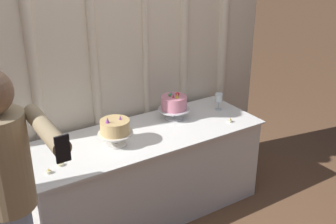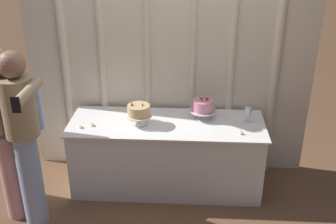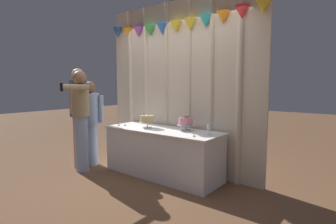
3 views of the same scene
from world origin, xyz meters
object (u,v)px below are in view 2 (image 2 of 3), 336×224
tealight_near_left (92,125)px  guest_man_pink_jacket (19,128)px  tealight_near_right (241,133)px  guest_man_dark_suit (4,126)px  wine_glass (248,112)px  cake_display_nearleft (139,111)px  cake_table (167,155)px  cake_display_nearright (203,106)px  tealight_far_left (81,127)px  guest_girl_blue_dress (23,133)px

tealight_near_left → guest_man_pink_jacket: 0.68m
guest_man_pink_jacket → tealight_near_right: bearing=4.1°
guest_man_dark_suit → tealight_near_left: bearing=33.9°
wine_glass → guest_man_dark_suit: bearing=-164.2°
guest_man_dark_suit → cake_display_nearleft: bearing=24.7°
tealight_near_left → cake_table: bearing=8.6°
cake_display_nearright → tealight_far_left: cake_display_nearright is taller
cake_display_nearleft → cake_display_nearright: 0.66m
wine_glass → guest_girl_blue_dress: guest_girl_blue_dress is taller
tealight_near_right → guest_man_dark_suit: guest_man_dark_suit is taller
tealight_far_left → guest_man_dark_suit: bearing=-145.0°
cake_table → cake_display_nearleft: bearing=-171.0°
tealight_near_left → tealight_near_right: bearing=-3.5°
cake_table → guest_girl_blue_dress: 1.49m
tealight_near_right → guest_man_pink_jacket: 2.10m
tealight_near_left → guest_girl_blue_dress: bearing=-128.7°
cake_table → guest_man_pink_jacket: size_ratio=1.30×
guest_girl_blue_dress → guest_man_pink_jacket: bearing=119.1°
cake_display_nearright → cake_display_nearleft: bearing=-165.2°
cake_table → wine_glass: (0.81, 0.07, 0.49)m
cake_table → wine_glass: wine_glass is taller
tealight_near_right → guest_man_pink_jacket: (-2.09, -0.15, 0.07)m
guest_man_dark_suit → tealight_near_right: bearing=9.6°
tealight_near_right → guest_girl_blue_dress: 1.98m
wine_glass → guest_girl_blue_dress: bearing=-159.6°
guest_man_pink_jacket → wine_glass: bearing=10.8°
cake_display_nearleft → wine_glass: bearing=5.8°
guest_man_dark_suit → guest_man_pink_jacket: 0.25m
tealight_far_left → tealight_near_left: bearing=27.5°
wine_glass → guest_man_dark_suit: (-2.22, -0.63, 0.10)m
cake_display_nearleft → tealight_near_right: cake_display_nearleft is taller
cake_table → guest_man_pink_jacket: 1.49m
tealight_near_right → wine_glass: bearing=71.9°
tealight_near_right → tealight_far_left: bearing=178.7°
cake_display_nearleft → guest_man_pink_jacket: bearing=-164.4°
cake_display_nearleft → tealight_far_left: bearing=-167.8°
tealight_far_left → tealight_near_right: size_ratio=0.99×
wine_glass → guest_man_dark_suit: guest_man_dark_suit is taller
guest_man_pink_jacket → cake_display_nearright: bearing=15.3°
cake_display_nearright → tealight_near_left: size_ratio=6.09×
cake_display_nearright → wine_glass: bearing=-7.7°
guest_man_pink_jacket → cake_display_nearleft: bearing=15.6°
tealight_far_left → tealight_near_left: 0.11m
cake_table → tealight_far_left: tealight_far_left is taller
tealight_near_right → guest_man_dark_suit: 2.17m
guest_man_pink_jacket → tealight_near_left: bearing=20.5°
tealight_far_left → guest_man_pink_jacket: size_ratio=0.02×
cake_table → tealight_near_left: 0.84m
wine_glass → tealight_near_right: wine_glass is taller
guest_man_pink_jacket → cake_table: bearing=14.3°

